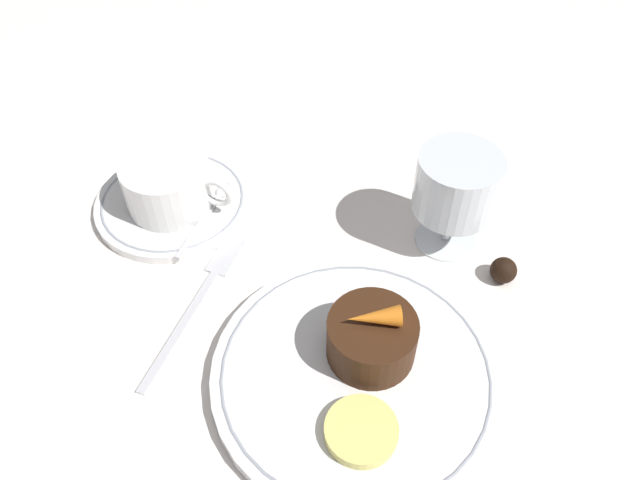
# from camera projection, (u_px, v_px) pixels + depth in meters

# --- Properties ---
(ground_plane) EXTENTS (3.00, 3.00, 0.00)m
(ground_plane) POSITION_uv_depth(u_px,v_px,m) (361.00, 330.00, 0.55)
(ground_plane) COLOR white
(dinner_plate) EXTENTS (0.24, 0.24, 0.01)m
(dinner_plate) POSITION_uv_depth(u_px,v_px,m) (355.00, 374.00, 0.51)
(dinner_plate) COLOR white
(dinner_plate) RESTS_ON ground_plane
(saucer) EXTENTS (0.16, 0.16, 0.01)m
(saucer) POSITION_uv_depth(u_px,v_px,m) (173.00, 202.00, 0.65)
(saucer) COLOR white
(saucer) RESTS_ON ground_plane
(coffee_cup) EXTENTS (0.11, 0.09, 0.05)m
(coffee_cup) POSITION_uv_depth(u_px,v_px,m) (168.00, 183.00, 0.62)
(coffee_cup) COLOR white
(coffee_cup) RESTS_ON saucer
(spoon) EXTENTS (0.02, 0.11, 0.00)m
(spoon) POSITION_uv_depth(u_px,v_px,m) (210.00, 210.00, 0.63)
(spoon) COLOR silver
(spoon) RESTS_ON saucer
(wine_glass) EXTENTS (0.08, 0.08, 0.11)m
(wine_glass) POSITION_uv_depth(u_px,v_px,m) (456.00, 189.00, 0.57)
(wine_glass) COLOR silver
(wine_glass) RESTS_ON ground_plane
(fork) EXTENTS (0.03, 0.18, 0.01)m
(fork) POSITION_uv_depth(u_px,v_px,m) (204.00, 289.00, 0.58)
(fork) COLOR silver
(fork) RESTS_ON ground_plane
(dessert_cake) EXTENTS (0.07, 0.07, 0.04)m
(dessert_cake) POSITION_uv_depth(u_px,v_px,m) (372.00, 338.00, 0.50)
(dessert_cake) COLOR #381E0F
(dessert_cake) RESTS_ON dinner_plate
(carrot_garnish) EXTENTS (0.05, 0.03, 0.02)m
(carrot_garnish) POSITION_uv_depth(u_px,v_px,m) (374.00, 318.00, 0.48)
(carrot_garnish) COLOR orange
(carrot_garnish) RESTS_ON dessert_cake
(pineapple_slice) EXTENTS (0.06, 0.06, 0.01)m
(pineapple_slice) POSITION_uv_depth(u_px,v_px,m) (361.00, 431.00, 0.47)
(pineapple_slice) COLOR #EFE075
(pineapple_slice) RESTS_ON dinner_plate
(chocolate_truffle) EXTENTS (0.02, 0.02, 0.02)m
(chocolate_truffle) POSITION_uv_depth(u_px,v_px,m) (503.00, 270.00, 0.58)
(chocolate_truffle) COLOR black
(chocolate_truffle) RESTS_ON ground_plane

